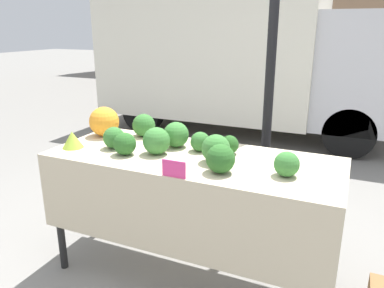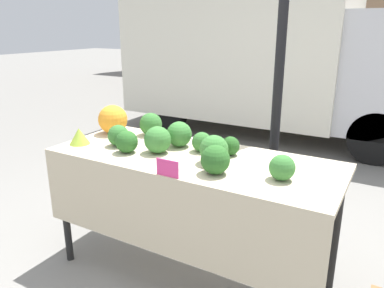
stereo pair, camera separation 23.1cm
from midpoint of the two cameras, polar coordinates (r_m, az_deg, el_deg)
name	(u,v)px [view 1 (the left image)]	position (r m, az deg, el deg)	size (l,w,h in m)	color
ground_plane	(192,272)	(2.76, -2.53, -19.04)	(40.00, 40.00, 0.00)	gray
tent_pole	(270,72)	(2.78, 9.49, 10.82)	(0.07, 0.07, 2.66)	black
parked_truck	(244,50)	(6.15, 6.83, 14.08)	(4.58, 2.09, 2.43)	silver
market_table	(188,177)	(2.34, -3.47, -5.15)	(1.84, 0.74, 0.86)	beige
orange_cauliflower	(104,122)	(2.86, -15.51, 3.28)	(0.22, 0.22, 0.22)	orange
romanesco_head	(72,140)	(2.66, -20.16, 0.59)	(0.14, 0.14, 0.11)	#93B238
broccoli_head_0	(220,159)	(2.06, 1.18, -2.32)	(0.16, 0.16, 0.16)	#285B23
broccoli_head_1	(287,164)	(2.06, 11.15, -3.08)	(0.14, 0.14, 0.14)	#387533
broccoli_head_2	(200,142)	(2.42, -1.46, 0.31)	(0.13, 0.13, 0.13)	#336B2D
broccoli_head_3	(156,141)	(2.39, -8.21, 0.43)	(0.17, 0.17, 0.17)	#387533
broccoli_head_4	(176,135)	(2.52, -5.08, 1.40)	(0.17, 0.17, 0.17)	#387533
broccoli_head_5	(125,144)	(2.41, -12.94, -0.02)	(0.14, 0.14, 0.14)	#285B23
broccoli_head_6	(144,125)	(2.79, -9.73, 2.80)	(0.17, 0.17, 0.17)	#336B2D
broccoli_head_7	(229,145)	(2.38, 2.94, -0.15)	(0.12, 0.12, 0.12)	#23511E
broccoli_head_8	(114,138)	(2.56, -14.35, 0.89)	(0.15, 0.15, 0.15)	#336B2D
broccoli_head_9	(216,149)	(2.22, 0.69, -0.78)	(0.17, 0.17, 0.17)	#387533
price_sign	(174,169)	(2.02, -6.07, -3.86)	(0.14, 0.01, 0.10)	#E53D84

